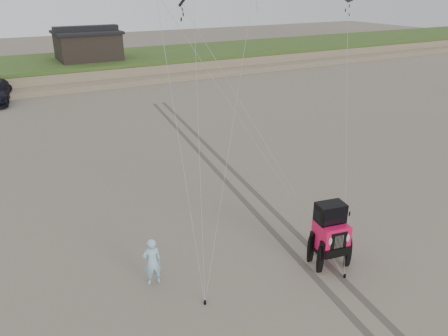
{
  "coord_description": "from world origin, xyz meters",
  "views": [
    {
      "loc": [
        -8.08,
        -10.15,
        8.94
      ],
      "look_at": [
        -0.81,
        3.0,
        2.6
      ],
      "focal_mm": 35.0,
      "sensor_mm": 36.0,
      "label": 1
    }
  ],
  "objects": [
    {
      "name": "ground",
      "position": [
        0.0,
        0.0,
        0.0
      ],
      "size": [
        160.0,
        160.0,
        0.0
      ],
      "primitive_type": "plane",
      "color": "#6B6054",
      "rests_on": "ground"
    },
    {
      "name": "dune_ridge",
      "position": [
        0.0,
        37.5,
        0.82
      ],
      "size": [
        160.0,
        14.25,
        1.73
      ],
      "color": "#7A6B54",
      "rests_on": "ground"
    },
    {
      "name": "cabin",
      "position": [
        2.0,
        37.0,
        3.24
      ],
      "size": [
        6.4,
        5.4,
        3.35
      ],
      "color": "black",
      "rests_on": "dune_ridge"
    },
    {
      "name": "jeep",
      "position": [
        1.18,
        -0.84,
        0.91
      ],
      "size": [
        2.93,
        5.16,
        1.81
      ],
      "primitive_type": null,
      "rotation": [
        0.0,
        0.0,
        -0.18
      ],
      "color": "#E8124D",
      "rests_on": "ground"
    },
    {
      "name": "man",
      "position": [
        -4.47,
        1.09,
        0.82
      ],
      "size": [
        0.64,
        0.46,
        1.65
      ],
      "primitive_type": "imported",
      "rotation": [
        0.0,
        0.0,
        3.04
      ],
      "color": "#7EB8C3",
      "rests_on": "ground"
    },
    {
      "name": "stake_main",
      "position": [
        -3.47,
        -0.62,
        0.06
      ],
      "size": [
        0.08,
        0.08,
        0.12
      ],
      "primitive_type": "cylinder",
      "color": "black",
      "rests_on": "ground"
    },
    {
      "name": "stake_aux",
      "position": [
        1.15,
        -1.69,
        0.06
      ],
      "size": [
        0.08,
        0.08,
        0.12
      ],
      "primitive_type": "cylinder",
      "color": "black",
      "rests_on": "ground"
    },
    {
      "name": "tire_tracks",
      "position": [
        2.0,
        8.0,
        0.0
      ],
      "size": [
        5.22,
        29.74,
        0.01
      ],
      "color": "#4C443D",
      "rests_on": "ground"
    }
  ]
}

